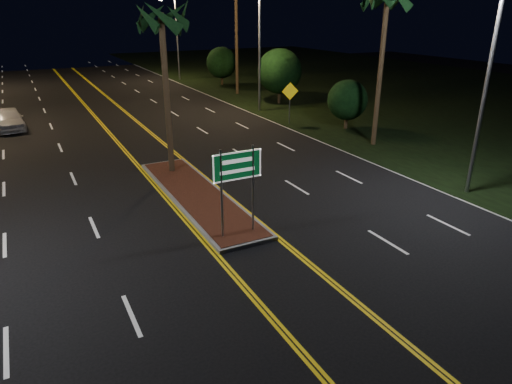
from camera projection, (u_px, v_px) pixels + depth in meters
ground at (277, 274)px, 14.15m from camera, size 120.00×120.00×0.00m
grass_right at (407, 88)px, 47.57m from camera, size 40.00×110.00×0.01m
median_island at (197, 195)px, 19.88m from camera, size 2.25×10.25×0.17m
highway_sign at (237, 174)px, 15.56m from camera, size 1.80×0.08×3.20m
streetlight_right_near at (484, 62)px, 18.23m from camera, size 1.91×0.44×9.00m
streetlight_right_mid at (255, 37)px, 34.70m from camera, size 1.91×0.44×9.00m
streetlight_right_far at (173, 28)px, 51.18m from camera, size 1.91×0.44×9.00m
palm_median at (161, 18)px, 20.09m from camera, size 2.40×2.40×8.30m
shrub_near at (347, 100)px, 30.73m from camera, size 2.70×2.70×3.30m
shrub_mid at (280, 71)px, 38.89m from camera, size 3.78×3.78×4.62m
shrub_far at (222, 63)px, 48.83m from camera, size 3.24×3.24×3.96m
car_near at (9, 117)px, 30.78m from camera, size 2.51×5.23×1.70m
warning_sign at (290, 97)px, 32.07m from camera, size 1.20×0.25×2.91m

